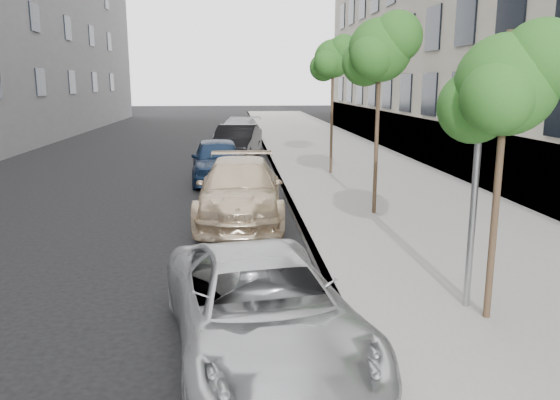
{
  "coord_description": "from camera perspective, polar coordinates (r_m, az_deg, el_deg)",
  "views": [
    {
      "loc": [
        -0.4,
        -5.6,
        3.46
      ],
      "look_at": [
        0.36,
        3.48,
        1.5
      ],
      "focal_mm": 35.0,
      "sensor_mm": 36.0,
      "label": 1
    }
  ],
  "objects": [
    {
      "name": "sedan_black",
      "position": [
        24.76,
        -4.57,
        5.94
      ],
      "size": [
        2.5,
        5.06,
        1.6
      ],
      "primitive_type": "imported",
      "rotation": [
        0.0,
        0.0,
        -0.17
      ],
      "color": "black",
      "rests_on": "ground"
    },
    {
      "name": "sedan_rear",
      "position": [
        30.42,
        -4.32,
        7.06
      ],
      "size": [
        2.99,
        5.61,
        1.55
      ],
      "primitive_type": "imported",
      "rotation": [
        0.0,
        0.0,
        -0.16
      ],
      "color": "#9E9FA5",
      "rests_on": "ground"
    },
    {
      "name": "sidewalk",
      "position": [
        30.16,
        4.24,
        5.67
      ],
      "size": [
        6.4,
        72.0,
        0.14
      ],
      "primitive_type": "cube",
      "color": "gray",
      "rests_on": "ground"
    },
    {
      "name": "tree_far",
      "position": [
        20.44,
        5.62,
        14.48
      ],
      "size": [
        1.71,
        1.51,
        5.02
      ],
      "color": "#38281C",
      "rests_on": "sidewalk"
    },
    {
      "name": "sedan_blue",
      "position": [
        19.51,
        -6.5,
        4.16
      ],
      "size": [
        2.09,
        4.65,
        1.55
      ],
      "primitive_type": "imported",
      "rotation": [
        0.0,
        0.0,
        0.06
      ],
      "color": "#112039",
      "rests_on": "ground"
    },
    {
      "name": "signal_pole",
      "position": [
        8.39,
        19.76,
        2.12
      ],
      "size": [
        0.25,
        0.19,
        3.14
      ],
      "rotation": [
        0.0,
        0.0,
        0.04
      ],
      "color": "#939699",
      "rests_on": "sidewalk"
    },
    {
      "name": "curb",
      "position": [
        29.84,
        -1.73,
        5.63
      ],
      "size": [
        0.15,
        72.0,
        0.14
      ],
      "primitive_type": "cube",
      "color": "#9E9B93",
      "rests_on": "ground"
    },
    {
      "name": "minivan",
      "position": [
        7.07,
        -1.99,
        -11.24
      ],
      "size": [
        2.91,
        5.01,
        1.31
      ],
      "primitive_type": "imported",
      "rotation": [
        0.0,
        0.0,
        0.16
      ],
      "color": "#B8BBBD",
      "rests_on": "ground"
    },
    {
      "name": "tree_near",
      "position": [
        7.97,
        22.72,
        11.07
      ],
      "size": [
        1.7,
        1.5,
        4.14
      ],
      "color": "#38281C",
      "rests_on": "sidewalk"
    },
    {
      "name": "suv",
      "position": [
        14.08,
        -4.19,
        1.07
      ],
      "size": [
        2.32,
        5.32,
        1.52
      ],
      "primitive_type": "imported",
      "rotation": [
        0.0,
        0.0,
        -0.03
      ],
      "color": "#CBB290",
      "rests_on": "ground"
    },
    {
      "name": "ground",
      "position": [
        6.6,
        -0.63,
        -19.5
      ],
      "size": [
        160.0,
        160.0,
        0.0
      ],
      "primitive_type": "plane",
      "color": "black",
      "rests_on": "ground"
    },
    {
      "name": "tree_mid",
      "position": [
        14.1,
        10.5,
        15.17
      ],
      "size": [
        1.85,
        1.65,
        5.03
      ],
      "color": "#38281C",
      "rests_on": "sidewalk"
    }
  ]
}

